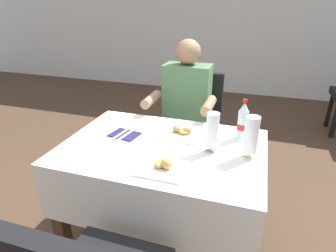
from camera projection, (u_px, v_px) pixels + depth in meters
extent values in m
cube|color=silver|center=(243.00, 2.00, 4.49)|extent=(11.00, 0.12, 2.97)
cube|color=white|center=(163.00, 147.00, 1.63)|extent=(1.14, 0.80, 0.02)
cube|color=white|center=(137.00, 215.00, 1.36)|extent=(1.14, 0.02, 0.32)
cube|color=white|center=(180.00, 143.00, 2.04)|extent=(1.14, 0.02, 0.32)
cube|color=white|center=(81.00, 157.00, 1.85)|extent=(0.02, 0.80, 0.32)
cube|color=white|center=(261.00, 190.00, 1.54)|extent=(0.02, 0.80, 0.32)
cube|color=#472D1E|center=(60.00, 219.00, 1.63)|extent=(0.07, 0.07, 0.74)
cube|color=#472D1E|center=(115.00, 160.00, 2.22)|extent=(0.07, 0.07, 0.74)
cube|color=#472D1E|center=(250.00, 184.00, 1.93)|extent=(0.07, 0.07, 0.74)
cube|color=black|center=(190.00, 136.00, 2.34)|extent=(0.44, 0.44, 0.08)
cube|color=black|center=(198.00, 97.00, 2.45)|extent=(0.42, 0.06, 0.44)
cube|color=black|center=(164.00, 171.00, 2.35)|extent=(0.04, 0.04, 0.45)
cube|color=black|center=(205.00, 178.00, 2.25)|extent=(0.04, 0.04, 0.45)
cube|color=black|center=(176.00, 151.00, 2.64)|extent=(0.04, 0.04, 0.45)
cube|color=black|center=(212.00, 157.00, 2.55)|extent=(0.04, 0.04, 0.45)
cylinder|color=#282D42|center=(168.00, 174.00, 2.31)|extent=(0.10, 0.10, 0.45)
cylinder|color=#282D42|center=(187.00, 177.00, 2.26)|extent=(0.10, 0.10, 0.45)
cube|color=#282D42|center=(184.00, 135.00, 2.31)|extent=(0.34, 0.36, 0.12)
cube|color=#4C754C|center=(187.00, 96.00, 2.25)|extent=(0.36, 0.20, 0.50)
sphere|color=#997051|center=(188.00, 52.00, 2.11)|extent=(0.19, 0.19, 0.19)
cylinder|color=#997051|center=(151.00, 99.00, 2.10)|extent=(0.07, 0.26, 0.07)
cylinder|color=#997051|center=(209.00, 105.00, 1.98)|extent=(0.07, 0.26, 0.07)
cube|color=white|center=(163.00, 167.00, 1.41)|extent=(0.24, 0.24, 0.01)
ellipsoid|color=gold|center=(161.00, 163.00, 1.40)|extent=(0.06, 0.09, 0.03)
ellipsoid|color=gold|center=(167.00, 164.00, 1.37)|extent=(0.08, 0.07, 0.06)
cube|color=white|center=(181.00, 134.00, 1.75)|extent=(0.24, 0.24, 0.01)
ellipsoid|color=#99602D|center=(186.00, 130.00, 1.73)|extent=(0.07, 0.06, 0.04)
ellipsoid|color=gold|center=(183.00, 132.00, 1.73)|extent=(0.08, 0.07, 0.03)
ellipsoid|color=#B77A38|center=(177.00, 129.00, 1.75)|extent=(0.08, 0.08, 0.04)
cylinder|color=white|center=(211.00, 151.00, 1.56)|extent=(0.07, 0.07, 0.01)
cylinder|color=white|center=(211.00, 148.00, 1.55)|extent=(0.02, 0.02, 0.03)
cylinder|color=white|center=(213.00, 130.00, 1.50)|extent=(0.07, 0.07, 0.19)
cylinder|color=black|center=(212.00, 139.00, 1.53)|extent=(0.06, 0.06, 0.08)
cylinder|color=white|center=(248.00, 157.00, 1.50)|extent=(0.07, 0.07, 0.01)
cylinder|color=white|center=(249.00, 154.00, 1.49)|extent=(0.02, 0.02, 0.03)
cylinder|color=white|center=(251.00, 135.00, 1.44)|extent=(0.07, 0.07, 0.20)
cylinder|color=gold|center=(250.00, 144.00, 1.47)|extent=(0.07, 0.07, 0.09)
cylinder|color=silver|center=(242.00, 125.00, 1.67)|extent=(0.06, 0.06, 0.18)
cylinder|color=red|center=(242.00, 126.00, 1.68)|extent=(0.06, 0.06, 0.04)
cone|color=silver|center=(245.00, 107.00, 1.62)|extent=(0.05, 0.05, 0.05)
cylinder|color=red|center=(245.00, 101.00, 1.61)|extent=(0.03, 0.03, 0.02)
cube|color=#231E4C|center=(125.00, 134.00, 1.75)|extent=(0.19, 0.16, 0.01)
cube|color=silver|center=(122.00, 133.00, 1.75)|extent=(0.05, 0.19, 0.01)
cube|color=silver|center=(127.00, 134.00, 1.73)|extent=(0.05, 0.19, 0.01)
cube|color=black|center=(329.00, 110.00, 3.62)|extent=(0.04, 0.04, 0.45)
cube|color=black|center=(335.00, 120.00, 3.33)|extent=(0.04, 0.04, 0.45)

